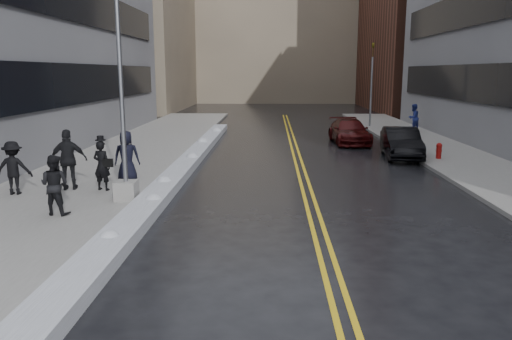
# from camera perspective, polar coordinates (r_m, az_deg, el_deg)

# --- Properties ---
(ground) EXTENTS (160.00, 160.00, 0.00)m
(ground) POSITION_cam_1_polar(r_m,az_deg,el_deg) (13.75, -3.49, -6.23)
(ground) COLOR black
(ground) RESTS_ON ground
(sidewalk_west) EXTENTS (5.50, 50.00, 0.15)m
(sidewalk_west) POSITION_cam_1_polar(r_m,az_deg,el_deg) (24.44, -14.86, 1.30)
(sidewalk_west) COLOR gray
(sidewalk_west) RESTS_ON ground
(sidewalk_east) EXTENTS (4.00, 50.00, 0.15)m
(sidewalk_east) POSITION_cam_1_polar(r_m,az_deg,el_deg) (25.00, 22.28, 1.05)
(sidewalk_east) COLOR gray
(sidewalk_east) RESTS_ON ground
(lane_line_left) EXTENTS (0.12, 50.00, 0.01)m
(lane_line_left) POSITION_cam_1_polar(r_m,az_deg,el_deg) (23.45, 4.48, 1.07)
(lane_line_left) COLOR gold
(lane_line_left) RESTS_ON ground
(lane_line_right) EXTENTS (0.12, 50.00, 0.01)m
(lane_line_right) POSITION_cam_1_polar(r_m,az_deg,el_deg) (23.47, 5.21, 1.06)
(lane_line_right) COLOR gold
(lane_line_right) RESTS_ON ground
(snow_ridge) EXTENTS (0.90, 30.00, 0.34)m
(snow_ridge) POSITION_cam_1_polar(r_m,az_deg,el_deg) (21.75, -8.01, 0.63)
(snow_ridge) COLOR silver
(snow_ridge) RESTS_ON ground
(building_west_far) EXTENTS (14.00, 22.00, 18.00)m
(building_west_far) POSITION_cam_1_polar(r_m,az_deg,el_deg) (59.67, -15.06, 15.52)
(building_west_far) COLOR gray
(building_west_far) RESTS_ON ground
(building_far) EXTENTS (36.00, 16.00, 22.00)m
(building_far) POSITION_cam_1_polar(r_m,az_deg,el_deg) (73.39, 2.49, 16.56)
(building_far) COLOR gray
(building_far) RESTS_ON ground
(lamppost) EXTENTS (0.65, 0.65, 7.62)m
(lamppost) POSITION_cam_1_polar(r_m,az_deg,el_deg) (15.81, -14.96, 5.08)
(lamppost) COLOR gray
(lamppost) RESTS_ON sidewalk_west
(fire_hydrant) EXTENTS (0.26, 0.26, 0.73)m
(fire_hydrant) POSITION_cam_1_polar(r_m,az_deg,el_deg) (24.59, 20.18, 2.17)
(fire_hydrant) COLOR maroon
(fire_hydrant) RESTS_ON sidewalk_east
(traffic_signal) EXTENTS (0.16, 0.20, 6.00)m
(traffic_signal) POSITION_cam_1_polar(r_m,az_deg,el_deg) (37.77, 13.07, 9.83)
(traffic_signal) COLOR gray
(traffic_signal) RESTS_ON sidewalk_east
(pedestrian_fedora) EXTENTS (0.71, 0.56, 1.70)m
(pedestrian_fedora) POSITION_cam_1_polar(r_m,az_deg,el_deg) (17.60, -17.20, 0.50)
(pedestrian_fedora) COLOR black
(pedestrian_fedora) RESTS_ON sidewalk_west
(pedestrian_b) EXTENTS (0.92, 0.77, 1.70)m
(pedestrian_b) POSITION_cam_1_polar(r_m,az_deg,el_deg) (15.04, -22.03, -1.58)
(pedestrian_b) COLOR black
(pedestrian_b) RESTS_ON sidewalk_west
(pedestrian_c) EXTENTS (1.00, 0.74, 1.87)m
(pedestrian_c) POSITION_cam_1_polar(r_m,az_deg,el_deg) (18.74, -14.55, 1.53)
(pedestrian_c) COLOR black
(pedestrian_c) RESTS_ON sidewalk_west
(pedestrian_d) EXTENTS (1.29, 0.74, 2.06)m
(pedestrian_d) POSITION_cam_1_polar(r_m,az_deg,el_deg) (18.03, -20.63, 1.11)
(pedestrian_d) COLOR black
(pedestrian_d) RESTS_ON sidewalk_west
(pedestrian_e) EXTENTS (1.22, 0.82, 1.75)m
(pedestrian_e) POSITION_cam_1_polar(r_m,az_deg,el_deg) (18.09, -25.98, 0.22)
(pedestrian_e) COLOR black
(pedestrian_e) RESTS_ON sidewalk_west
(pedestrian_east) EXTENTS (1.12, 1.08, 1.82)m
(pedestrian_east) POSITION_cam_1_polar(r_m,az_deg,el_deg) (35.40, 17.55, 5.73)
(pedestrian_east) COLOR navy
(pedestrian_east) RESTS_ON sidewalk_east
(car_black) EXTENTS (1.97, 4.56, 1.46)m
(car_black) POSITION_cam_1_polar(r_m,az_deg,el_deg) (25.08, 16.25, 2.99)
(car_black) COLOR black
(car_black) RESTS_ON ground
(car_maroon) EXTENTS (2.12, 4.86, 1.39)m
(car_maroon) POSITION_cam_1_polar(r_m,az_deg,el_deg) (29.51, 10.62, 4.35)
(car_maroon) COLOR #3D0909
(car_maroon) RESTS_ON ground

